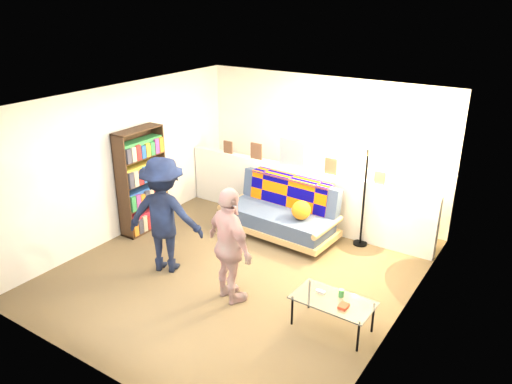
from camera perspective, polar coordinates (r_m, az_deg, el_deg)
ground at (r=7.20m, az=-1.77°, el=-8.78°), size 5.00×5.00×0.00m
room_shell at (r=6.88m, az=0.33°, el=4.99°), size 4.60×5.05×2.45m
half_wall_ledge at (r=8.36m, az=5.28°, el=-0.49°), size 4.45×0.15×1.00m
ledge_decor at (r=8.21m, az=3.98°, el=4.16°), size 2.97×0.02×0.45m
futon_sofa at (r=8.01m, az=2.96°, el=-2.44°), size 1.92×1.00×0.80m
bookshelf at (r=8.25m, az=-12.90°, el=0.92°), size 0.28×0.85×1.70m
coffee_table at (r=5.94m, az=8.84°, el=-12.29°), size 0.94×0.54×0.48m
floor_lamp at (r=7.58m, az=12.62°, el=1.89°), size 0.35×0.29×1.62m
person_left at (r=6.96m, az=-10.46°, el=-2.62°), size 1.22×0.95×1.65m
person_right at (r=6.18m, az=-2.99°, el=-6.21°), size 0.97×0.69×1.53m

